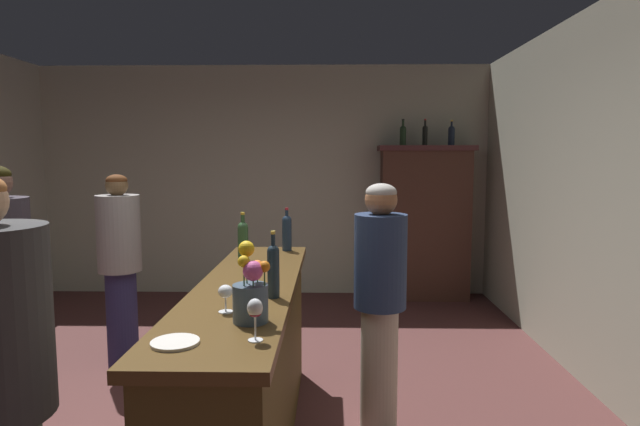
{
  "coord_description": "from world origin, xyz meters",
  "views": [
    {
      "loc": [
        0.83,
        -2.9,
        1.69
      ],
      "look_at": [
        0.76,
        0.34,
        1.34
      ],
      "focal_mm": 29.5,
      "sensor_mm": 36.0,
      "label": 1
    }
  ],
  "objects_px": {
    "wine_bottle_merlot": "(273,268)",
    "bartender": "(380,295)",
    "flower_arrangement": "(251,292)",
    "display_bottle_midleft": "(425,134)",
    "wine_bottle_chardonnay": "(243,239)",
    "cheese_plate": "(175,342)",
    "display_bottle_center": "(451,135)",
    "bar_counter": "(248,370)",
    "wine_bottle_malbec": "(287,231)",
    "patron_near_entrance": "(120,263)",
    "display_bottle_left": "(403,134)",
    "wine_glass_mid": "(225,293)",
    "display_cabinet": "(425,220)",
    "patron_in_grey": "(1,300)",
    "wine_glass_front": "(255,310)"
  },
  "relations": [
    {
      "from": "wine_glass_front",
      "to": "cheese_plate",
      "type": "relative_size",
      "value": 0.9
    },
    {
      "from": "wine_bottle_merlot",
      "to": "wine_glass_front",
      "type": "height_order",
      "value": "wine_bottle_merlot"
    },
    {
      "from": "display_cabinet",
      "to": "wine_glass_mid",
      "type": "bearing_deg",
      "value": -112.12
    },
    {
      "from": "display_cabinet",
      "to": "cheese_plate",
      "type": "xyz_separation_m",
      "value": [
        -1.68,
        -4.28,
        0.05
      ]
    },
    {
      "from": "flower_arrangement",
      "to": "display_bottle_midleft",
      "type": "relative_size",
      "value": 1.13
    },
    {
      "from": "wine_bottle_merlot",
      "to": "bartender",
      "type": "bearing_deg",
      "value": 44.71
    },
    {
      "from": "bar_counter",
      "to": "wine_glass_front",
      "type": "bearing_deg",
      "value": -78.72
    },
    {
      "from": "wine_bottle_merlot",
      "to": "cheese_plate",
      "type": "relative_size",
      "value": 1.84
    },
    {
      "from": "wine_bottle_merlot",
      "to": "display_bottle_left",
      "type": "bearing_deg",
      "value": 72.92
    },
    {
      "from": "bartender",
      "to": "display_bottle_midleft",
      "type": "bearing_deg",
      "value": -99.88
    },
    {
      "from": "wine_bottle_chardonnay",
      "to": "display_bottle_left",
      "type": "relative_size",
      "value": 1.08
    },
    {
      "from": "bar_counter",
      "to": "wine_bottle_malbec",
      "type": "bearing_deg",
      "value": 82.51
    },
    {
      "from": "flower_arrangement",
      "to": "bartender",
      "type": "bearing_deg",
      "value": 56.71
    },
    {
      "from": "cheese_plate",
      "to": "patron_in_grey",
      "type": "xyz_separation_m",
      "value": [
        -1.23,
        0.89,
        -0.09
      ]
    },
    {
      "from": "patron_in_grey",
      "to": "bartender",
      "type": "bearing_deg",
      "value": -0.68
    },
    {
      "from": "wine_bottle_merlot",
      "to": "wine_bottle_chardonnay",
      "type": "bearing_deg",
      "value": 108.55
    },
    {
      "from": "display_cabinet",
      "to": "wine_glass_front",
      "type": "bearing_deg",
      "value": -108.13
    },
    {
      "from": "bar_counter",
      "to": "wine_bottle_malbec",
      "type": "height_order",
      "value": "wine_bottle_malbec"
    },
    {
      "from": "wine_bottle_chardonnay",
      "to": "flower_arrangement",
      "type": "height_order",
      "value": "flower_arrangement"
    },
    {
      "from": "display_bottle_left",
      "to": "patron_near_entrance",
      "type": "relative_size",
      "value": 0.2
    },
    {
      "from": "wine_bottle_chardonnay",
      "to": "patron_near_entrance",
      "type": "relative_size",
      "value": 0.21
    },
    {
      "from": "bar_counter",
      "to": "display_cabinet",
      "type": "distance_m",
      "value": 3.72
    },
    {
      "from": "wine_bottle_merlot",
      "to": "wine_glass_mid",
      "type": "relative_size",
      "value": 2.66
    },
    {
      "from": "display_cabinet",
      "to": "flower_arrangement",
      "type": "xyz_separation_m",
      "value": [
        -1.44,
        -4.01,
        0.18
      ]
    },
    {
      "from": "wine_bottle_malbec",
      "to": "patron_in_grey",
      "type": "bearing_deg",
      "value": -144.05
    },
    {
      "from": "display_bottle_midleft",
      "to": "patron_in_grey",
      "type": "bearing_deg",
      "value": -130.48
    },
    {
      "from": "cheese_plate",
      "to": "display_bottle_center",
      "type": "distance_m",
      "value": 4.8
    },
    {
      "from": "wine_bottle_malbec",
      "to": "patron_in_grey",
      "type": "relative_size",
      "value": 0.19
    },
    {
      "from": "display_cabinet",
      "to": "wine_glass_mid",
      "type": "height_order",
      "value": "display_cabinet"
    },
    {
      "from": "wine_glass_mid",
      "to": "display_bottle_left",
      "type": "distance_m",
      "value": 4.18
    },
    {
      "from": "wine_bottle_chardonnay",
      "to": "cheese_plate",
      "type": "xyz_separation_m",
      "value": [
        0.01,
        -1.56,
        -0.14
      ]
    },
    {
      "from": "bar_counter",
      "to": "display_bottle_midleft",
      "type": "xyz_separation_m",
      "value": [
        1.55,
        3.35,
        1.45
      ]
    },
    {
      "from": "bartender",
      "to": "cheese_plate",
      "type": "bearing_deg",
      "value": 59.13
    },
    {
      "from": "display_bottle_left",
      "to": "patron_near_entrance",
      "type": "height_order",
      "value": "display_bottle_left"
    },
    {
      "from": "display_bottle_midleft",
      "to": "patron_near_entrance",
      "type": "height_order",
      "value": "display_bottle_midleft"
    },
    {
      "from": "wine_bottle_chardonnay",
      "to": "wine_glass_mid",
      "type": "xyz_separation_m",
      "value": [
        0.11,
        -1.15,
        -0.06
      ]
    },
    {
      "from": "wine_glass_mid",
      "to": "cheese_plate",
      "type": "height_order",
      "value": "wine_glass_mid"
    },
    {
      "from": "display_bottle_left",
      "to": "wine_glass_mid",
      "type": "bearing_deg",
      "value": -108.57
    },
    {
      "from": "bar_counter",
      "to": "display_bottle_left",
      "type": "distance_m",
      "value": 3.87
    },
    {
      "from": "wine_glass_front",
      "to": "bartender",
      "type": "xyz_separation_m",
      "value": [
        0.58,
        1.19,
        -0.26
      ]
    },
    {
      "from": "display_cabinet",
      "to": "patron_in_grey",
      "type": "height_order",
      "value": "display_cabinet"
    },
    {
      "from": "wine_glass_mid",
      "to": "flower_arrangement",
      "type": "distance_m",
      "value": 0.2
    },
    {
      "from": "display_cabinet",
      "to": "bartender",
      "type": "relative_size",
      "value": 1.19
    },
    {
      "from": "wine_glass_mid",
      "to": "patron_near_entrance",
      "type": "height_order",
      "value": "patron_near_entrance"
    },
    {
      "from": "cheese_plate",
      "to": "bar_counter",
      "type": "bearing_deg",
      "value": 82.83
    },
    {
      "from": "wine_bottle_chardonnay",
      "to": "wine_glass_mid",
      "type": "distance_m",
      "value": 1.16
    },
    {
      "from": "wine_bottle_chardonnay",
      "to": "cheese_plate",
      "type": "distance_m",
      "value": 1.56
    },
    {
      "from": "cheese_plate",
      "to": "patron_near_entrance",
      "type": "relative_size",
      "value": 0.12
    },
    {
      "from": "cheese_plate",
      "to": "display_bottle_midleft",
      "type": "xyz_separation_m",
      "value": [
        1.66,
        4.28,
        0.95
      ]
    },
    {
      "from": "cheese_plate",
      "to": "display_bottle_left",
      "type": "relative_size",
      "value": 0.6
    }
  ]
}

